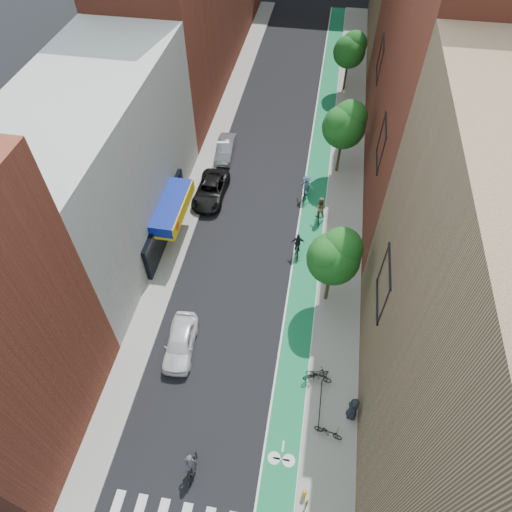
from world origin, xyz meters
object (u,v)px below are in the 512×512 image
at_px(cyclist_lane_far, 306,188).
at_px(parked_car_white, 180,342).
at_px(pedestrian, 353,408).
at_px(cyclist_lead, 191,467).
at_px(cyclist_lane_near, 319,211).
at_px(cyclist_lane_mid, 297,247).
at_px(parked_car_silver, 225,149).
at_px(parked_car_black, 211,190).
at_px(fire_hydrant, 304,493).

bearing_deg(cyclist_lane_far, parked_car_white, 80.31).
relative_size(parked_car_white, pedestrian, 2.24).
distance_m(parked_car_white, cyclist_lead, 7.48).
height_order(cyclist_lane_near, cyclist_lane_mid, cyclist_lane_near).
bearing_deg(parked_car_silver, cyclist_lane_mid, -57.19).
height_order(parked_car_black, cyclist_lane_near, cyclist_lane_near).
xyz_separation_m(parked_car_silver, fire_hydrant, (9.97, -27.32, -0.19)).
xyz_separation_m(parked_car_black, cyclist_lane_mid, (7.80, -5.07, 0.02)).
bearing_deg(cyclist_lane_far, fire_hydrant, 107.95).
distance_m(parked_car_silver, pedestrian, 25.78).
relative_size(parked_car_black, parked_car_silver, 1.23).
relative_size(parked_car_black, cyclist_lane_near, 2.33).
xyz_separation_m(parked_car_black, cyclist_lead, (4.01, -21.28, 0.02)).
relative_size(cyclist_lane_far, pedestrian, 1.12).
bearing_deg(cyclist_lead, parked_car_white, -71.84).
height_order(parked_car_white, cyclist_lead, cyclist_lead).
bearing_deg(cyclist_lane_far, parked_car_black, 22.34).
xyz_separation_m(parked_car_white, cyclist_lane_mid, (6.38, 9.19, 0.01)).
bearing_deg(fire_hydrant, cyclist_lane_mid, 97.52).
bearing_deg(parked_car_white, fire_hydrant, -45.12).
bearing_deg(fire_hydrant, cyclist_lead, 177.82).
relative_size(parked_car_black, cyclist_lead, 2.37).
bearing_deg(parked_car_white, cyclist_lead, -74.62).
bearing_deg(parked_car_black, cyclist_lane_near, -6.47).
xyz_separation_m(parked_car_silver, cyclist_lane_far, (7.80, -4.47, 0.27)).
xyz_separation_m(parked_car_white, cyclist_lead, (2.58, -7.02, 0.00)).
bearing_deg(cyclist_lane_mid, parked_car_white, 46.94).
bearing_deg(cyclist_lane_mid, parked_car_black, -41.33).
height_order(parked_car_silver, fire_hydrant, parked_car_silver).
bearing_deg(cyclist_lead, cyclist_lane_near, -106.25).
relative_size(parked_car_white, cyclist_lead, 1.98).
bearing_deg(cyclist_lane_mid, fire_hydrant, 89.22).
height_order(parked_car_black, cyclist_lane_mid, cyclist_lane_mid).
bearing_deg(parked_car_white, pedestrian, -18.56).
distance_m(parked_car_white, cyclist_lane_far, 16.86).
height_order(cyclist_lead, fire_hydrant, cyclist_lead).
relative_size(cyclist_lead, pedestrian, 1.13).
xyz_separation_m(parked_car_black, parked_car_silver, (0.00, 5.82, -0.02)).
relative_size(cyclist_lane_mid, pedestrian, 1.03).
height_order(parked_car_silver, cyclist_lead, cyclist_lead).
height_order(parked_car_black, fire_hydrant, parked_car_black).
bearing_deg(parked_car_silver, cyclist_lane_far, -32.61).
height_order(parked_car_white, fire_hydrant, parked_car_white).
distance_m(parked_car_silver, cyclist_lane_near, 11.46).
bearing_deg(parked_car_silver, parked_car_white, -88.76).
bearing_deg(cyclist_lane_near, cyclist_lane_mid, 68.96).
bearing_deg(parked_car_white, cyclist_lane_mid, 50.40).
distance_m(cyclist_lead, fire_hydrant, 5.97).
bearing_deg(pedestrian, parked_car_silver, -156.36).
height_order(cyclist_lead, pedestrian, cyclist_lead).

